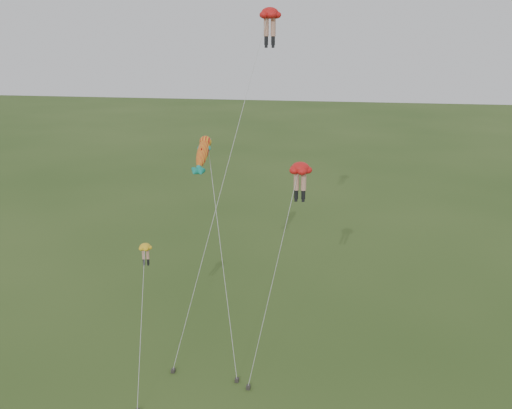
# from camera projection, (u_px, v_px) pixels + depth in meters

# --- Properties ---
(ground) EXTENTS (300.00, 300.00, 0.00)m
(ground) POSITION_uv_depth(u_px,v_px,m) (211.00, 378.00, 38.99)
(ground) COLOR #2C4619
(ground) RESTS_ON ground
(legs_kite_red_high) EXTENTS (6.46, 9.86, 24.25)m
(legs_kite_red_high) POSITION_uv_depth(u_px,v_px,m) (269.00, 21.00, 40.01)
(legs_kite_red_high) COLOR red
(legs_kite_red_high) RESTS_ON ground
(legs_kite_red_mid) EXTENTS (3.76, 4.35, 14.74)m
(legs_kite_red_mid) POSITION_uv_depth(u_px,v_px,m) (300.00, 174.00, 36.35)
(legs_kite_red_mid) COLOR red
(legs_kite_red_mid) RESTS_ON ground
(legs_kite_yellow) EXTENTS (2.47, 8.68, 8.15)m
(legs_kite_yellow) POSITION_uv_depth(u_px,v_px,m) (145.00, 254.00, 40.58)
(legs_kite_yellow) COLOR yellow
(legs_kite_yellow) RESTS_ON ground
(fish_kite) EXTENTS (3.98, 7.53, 15.75)m
(fish_kite) POSITION_uv_depth(u_px,v_px,m) (203.00, 153.00, 40.20)
(fish_kite) COLOR gold
(fish_kite) RESTS_ON ground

